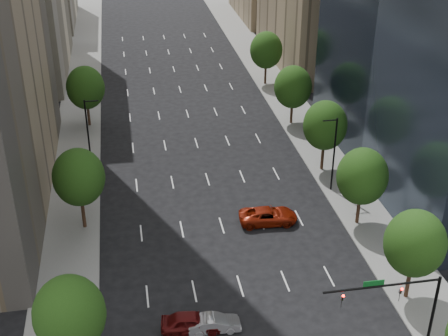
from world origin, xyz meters
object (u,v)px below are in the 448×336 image
traffic_signal (405,300)px  car_silver (214,323)px  car_red_far (268,216)px  car_maroon (192,322)px

traffic_signal → car_silver: size_ratio=2.11×
traffic_signal → car_red_far: size_ratio=1.50×
car_maroon → car_red_far: car_maroon is taller
car_silver → car_red_far: size_ratio=0.71×
car_maroon → car_silver: size_ratio=1.15×
car_maroon → car_red_far: size_ratio=0.82×
traffic_signal → car_maroon: (-15.53, 5.14, -4.32)m
car_silver → car_red_far: car_red_far is taller
traffic_signal → car_maroon: size_ratio=1.83×
traffic_signal → car_maroon: 16.92m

